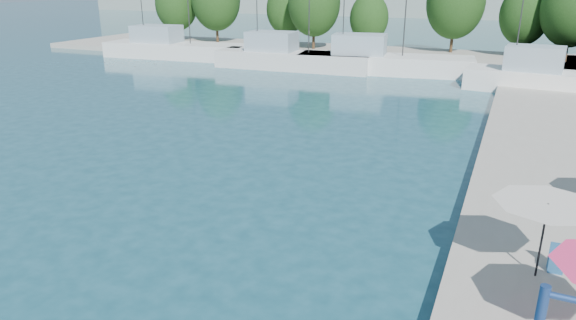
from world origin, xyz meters
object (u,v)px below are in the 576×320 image
at_px(trawler_01, 174,49).
at_px(trawler_04, 556,81).
at_px(umbrella_white, 547,212).
at_px(trawler_02, 290,59).
at_px(trawler_03, 380,62).

relative_size(trawler_01, trawler_04, 1.21).
bearing_deg(umbrella_white, trawler_02, 123.59).
bearing_deg(trawler_01, umbrella_white, -48.52).
bearing_deg(trawler_04, umbrella_white, -87.81).
xyz_separation_m(trawler_02, trawler_04, (25.21, -2.97, 0.00)).
height_order(trawler_01, trawler_02, same).
distance_m(trawler_01, trawler_02, 16.20).
distance_m(trawler_03, umbrella_white, 39.15).
xyz_separation_m(trawler_01, trawler_02, (16.10, -1.79, 0.00)).
distance_m(trawler_03, trawler_04, 16.38).
distance_m(trawler_01, trawler_04, 41.59).
relative_size(trawler_02, trawler_03, 0.95).
bearing_deg(trawler_03, trawler_01, 170.88).
xyz_separation_m(trawler_02, trawler_03, (9.40, 1.32, -0.00)).
bearing_deg(trawler_03, trawler_02, 179.93).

